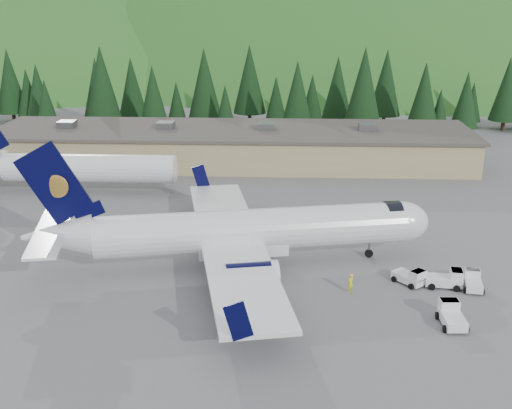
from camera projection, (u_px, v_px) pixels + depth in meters
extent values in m
plane|color=slate|center=(253.00, 264.00, 60.97)|extent=(600.00, 600.00, 0.00)
cylinder|color=white|center=(253.00, 230.00, 59.85)|extent=(29.30, 9.56, 3.91)
ellipsoid|color=white|center=(402.00, 221.00, 61.95)|extent=(5.75, 4.83, 3.91)
cylinder|color=black|center=(392.00, 217.00, 61.65)|extent=(2.06, 3.44, 3.22)
cone|color=white|center=(57.00, 236.00, 57.17)|extent=(6.88, 5.06, 3.91)
cube|color=white|center=(242.00, 247.00, 60.22)|extent=(8.81, 4.90, 1.04)
cube|color=white|center=(231.00, 241.00, 59.88)|extent=(12.56, 35.76, 0.36)
cube|color=black|center=(201.00, 176.00, 75.78)|extent=(2.09, 0.57, 2.99)
cube|color=black|center=(238.00, 321.00, 42.67)|extent=(2.09, 0.57, 2.99)
cylinder|color=black|center=(234.00, 227.00, 65.96)|extent=(4.75, 3.20, 2.39)
cylinder|color=white|center=(253.00, 226.00, 66.24)|extent=(1.11, 2.61, 2.54)
cube|color=white|center=(234.00, 222.00, 65.78)|extent=(2.29, 0.71, 0.94)
cylinder|color=black|center=(251.00, 276.00, 54.66)|extent=(4.75, 3.20, 2.39)
cylinder|color=white|center=(274.00, 275.00, 54.95)|extent=(1.11, 2.61, 2.54)
cube|color=white|center=(251.00, 270.00, 54.48)|extent=(2.29, 0.71, 0.94)
cube|color=black|center=(54.00, 184.00, 55.66)|extent=(6.36, 1.57, 7.63)
ellipsoid|color=gold|center=(57.00, 185.00, 55.95)|extent=(2.05, 0.59, 2.06)
ellipsoid|color=gold|center=(57.00, 186.00, 55.56)|extent=(2.05, 0.59, 2.06)
cube|color=black|center=(89.00, 211.00, 56.91)|extent=(2.86, 0.82, 2.06)
cube|color=white|center=(51.00, 231.00, 56.93)|extent=(5.21, 13.27, 0.23)
cylinder|color=slate|center=(369.00, 248.00, 62.32)|extent=(0.24, 0.24, 1.87)
cylinder|color=black|center=(369.00, 253.00, 62.49)|extent=(0.83, 0.44, 0.79)
cylinder|color=slate|center=(217.00, 245.00, 62.82)|extent=(0.29, 0.29, 2.08)
cylinder|color=black|center=(222.00, 249.00, 63.03)|extent=(1.19, 0.58, 1.14)
cylinder|color=black|center=(213.00, 250.00, 62.91)|extent=(1.19, 0.58, 1.14)
cylinder|color=slate|center=(223.00, 268.00, 57.56)|extent=(0.29, 0.29, 2.08)
cylinder|color=black|center=(228.00, 273.00, 57.77)|extent=(1.19, 0.58, 1.14)
cylinder|color=black|center=(219.00, 273.00, 57.65)|extent=(1.19, 0.58, 1.14)
cylinder|color=white|center=(90.00, 168.00, 81.75)|extent=(22.00, 3.60, 3.60)
cube|color=white|center=(443.00, 281.00, 56.21)|extent=(3.30, 1.92, 0.73)
cube|color=white|center=(456.00, 275.00, 55.85)|extent=(1.21, 1.57, 0.94)
cube|color=black|center=(457.00, 270.00, 55.72)|extent=(1.09, 1.46, 0.10)
cylinder|color=black|center=(454.00, 280.00, 56.93)|extent=(0.61, 0.30, 0.59)
cylinder|color=black|center=(457.00, 289.00, 55.36)|extent=(0.61, 0.30, 0.59)
cylinder|color=black|center=(430.00, 279.00, 57.24)|extent=(0.61, 0.30, 0.59)
cylinder|color=black|center=(432.00, 287.00, 55.68)|extent=(0.61, 0.30, 0.59)
cube|color=white|center=(409.00, 278.00, 56.88)|extent=(2.98, 3.14, 0.67)
cube|color=white|center=(418.00, 275.00, 55.98)|extent=(1.65, 1.61, 0.87)
cube|color=black|center=(418.00, 271.00, 55.85)|extent=(1.52, 1.47, 0.10)
cylinder|color=black|center=(423.00, 282.00, 56.69)|extent=(0.51, 0.55, 0.54)
cylinder|color=black|center=(411.00, 286.00, 55.79)|extent=(0.51, 0.55, 0.54)
cylinder|color=black|center=(405.00, 275.00, 58.13)|extent=(0.51, 0.55, 0.54)
cylinder|color=black|center=(394.00, 279.00, 57.23)|extent=(0.51, 0.55, 0.54)
cube|color=white|center=(452.00, 319.00, 49.66)|extent=(1.72, 3.22, 0.74)
cube|color=white|center=(449.00, 305.00, 50.46)|extent=(1.52, 1.12, 0.95)
cube|color=black|center=(450.00, 300.00, 50.32)|extent=(1.41, 1.01, 0.11)
cylinder|color=black|center=(437.00, 316.00, 50.75)|extent=(0.26, 0.60, 0.59)
cylinder|color=black|center=(459.00, 316.00, 50.75)|extent=(0.26, 0.60, 0.59)
cylinder|color=black|center=(445.00, 329.00, 48.75)|extent=(0.26, 0.60, 0.59)
cylinder|color=black|center=(467.00, 329.00, 48.75)|extent=(0.26, 0.60, 0.59)
cube|color=tan|center=(233.00, 147.00, 96.42)|extent=(70.00, 16.00, 4.80)
cube|color=#47423D|center=(232.00, 130.00, 95.61)|extent=(71.00, 17.00, 0.40)
cube|color=slate|center=(67.00, 124.00, 96.49)|extent=(2.50, 2.50, 1.00)
cube|color=slate|center=(166.00, 125.00, 95.84)|extent=(2.50, 2.50, 1.00)
cube|color=slate|center=(266.00, 126.00, 95.19)|extent=(2.50, 2.50, 1.00)
cube|color=slate|center=(367.00, 127.00, 94.54)|extent=(2.50, 2.50, 1.00)
cube|color=white|center=(473.00, 284.00, 55.76)|extent=(1.78, 2.95, 0.65)
cube|color=white|center=(472.00, 274.00, 56.44)|extent=(1.42, 1.11, 0.83)
cube|color=black|center=(473.00, 270.00, 56.33)|extent=(1.31, 1.00, 0.09)
cylinder|color=black|center=(463.00, 281.00, 56.83)|extent=(0.28, 0.54, 0.52)
cylinder|color=black|center=(480.00, 283.00, 56.57)|extent=(0.28, 0.54, 0.52)
cylinder|color=black|center=(465.00, 290.00, 55.11)|extent=(0.28, 0.54, 0.52)
cylinder|color=black|center=(483.00, 292.00, 54.84)|extent=(0.28, 0.54, 0.52)
imported|color=yellow|center=(350.00, 283.00, 54.98)|extent=(0.75, 0.75, 1.76)
cone|color=black|center=(10.00, 81.00, 123.73)|extent=(5.98, 5.98, 12.23)
cone|color=black|center=(28.00, 93.00, 122.08)|extent=(4.53, 4.53, 9.26)
cone|color=black|center=(38.00, 91.00, 119.78)|extent=(5.00, 5.00, 10.24)
cone|color=black|center=(46.00, 104.00, 113.25)|extent=(4.19, 4.19, 8.57)
cone|color=black|center=(96.00, 87.00, 121.88)|extent=(5.36, 5.36, 10.97)
cone|color=black|center=(102.00, 84.00, 113.65)|extent=(6.57, 6.57, 13.44)
cone|color=black|center=(132.00, 86.00, 122.13)|extent=(5.39, 5.39, 11.03)
cone|color=black|center=(153.00, 96.00, 111.72)|extent=(5.28, 5.28, 10.80)
cone|color=black|center=(177.00, 102.00, 118.33)|extent=(3.74, 3.74, 7.65)
cone|color=black|center=(204.00, 84.00, 117.22)|extent=(6.26, 6.26, 12.80)
cone|color=black|center=(225.00, 107.00, 112.98)|extent=(3.83, 3.83, 7.83)
cone|color=black|center=(250.00, 79.00, 122.46)|extent=(6.34, 6.34, 12.97)
cone|color=black|center=(276.00, 98.00, 120.18)|extent=(4.04, 4.04, 8.26)
cone|color=black|center=(297.00, 95.00, 109.45)|extent=(5.71, 5.71, 11.67)
cone|color=black|center=(312.00, 100.00, 114.88)|extent=(4.49, 4.49, 9.18)
cone|color=black|center=(337.00, 87.00, 119.12)|extent=(5.59, 5.59, 11.44)
cone|color=black|center=(364.00, 86.00, 110.84)|extent=(6.58, 6.58, 13.47)
cone|color=black|center=(386.00, 82.00, 120.84)|extent=(6.04, 6.04, 12.36)
cone|color=black|center=(424.00, 94.00, 111.95)|extent=(5.50, 5.50, 11.25)
cone|color=black|center=(440.00, 109.00, 113.10)|extent=(3.53, 3.53, 7.21)
cone|color=black|center=(466.00, 99.00, 112.61)|extent=(4.79, 4.79, 9.79)
cone|color=black|center=(472.00, 102.00, 119.95)|extent=(3.60, 3.60, 7.36)
cone|color=black|center=(507.00, 89.00, 116.88)|extent=(5.64, 5.64, 11.53)
ellipsoid|color=#1C5317|center=(45.00, 260.00, 249.72)|extent=(336.00, 240.00, 240.00)
ellipsoid|color=#1C5317|center=(369.00, 259.00, 275.68)|extent=(420.00, 300.00, 300.00)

